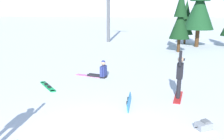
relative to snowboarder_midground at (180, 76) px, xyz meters
name	(u,v)px	position (x,y,z in m)	size (l,w,h in m)	color
ground_plane	(103,140)	(-1.73, -4.16, -0.93)	(800.00, 800.00, 0.00)	white
snowboarder_midground	(180,76)	(0.00, 0.00, 0.00)	(0.31, 1.54, 1.98)	red
snowboarder_background	(100,71)	(-4.15, 1.84, -0.61)	(1.80, 0.63, 0.95)	black
loose_snowboard_near_right	(48,86)	(-5.91, -0.46, -0.91)	(1.60, 1.41, 0.09)	#19B259
loose_snowboard_far_spare	(129,102)	(-1.71, -1.45, -0.79)	(0.39, 1.70, 0.29)	#1E8CD8
backpack_grey	(204,125)	(0.91, -2.57, -0.81)	(0.55, 0.53, 0.28)	gray
pine_tree_leaning	(180,18)	(-0.76, 11.52, 1.88)	(1.69, 1.69, 5.17)	#472D19
pine_tree_broad	(200,3)	(0.73, 15.20, 3.21)	(2.84, 2.84, 7.60)	#472D19
pine_tree_twin	(186,20)	(-0.48, 17.10, 1.52)	(1.55, 1.55, 4.51)	#472D19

